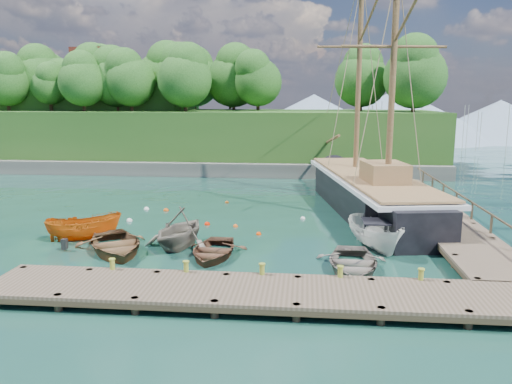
% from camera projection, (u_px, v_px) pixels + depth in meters
% --- Properties ---
extents(ground, '(160.00, 160.00, 0.00)m').
position_uv_depth(ground, '(231.00, 249.00, 24.63)').
color(ground, '#12372F').
rests_on(ground, ground).
extents(dock_near, '(20.00, 3.20, 1.10)m').
position_uv_depth(dock_near, '(259.00, 292.00, 18.00)').
color(dock_near, '#4D4031').
rests_on(dock_near, ground).
extents(dock_east, '(3.20, 24.00, 1.10)m').
position_uv_depth(dock_east, '(435.00, 213.00, 30.28)').
color(dock_east, '#4D4031').
rests_on(dock_east, ground).
extents(bollard_0, '(0.26, 0.26, 0.45)m').
position_uv_depth(bollard_0, '(113.00, 283.00, 20.03)').
color(bollard_0, olive).
rests_on(bollard_0, ground).
extents(bollard_1, '(0.26, 0.26, 0.45)m').
position_uv_depth(bollard_1, '(187.00, 286.00, 19.74)').
color(bollard_1, olive).
rests_on(bollard_1, ground).
extents(bollard_2, '(0.26, 0.26, 0.45)m').
position_uv_depth(bollard_2, '(262.00, 289.00, 19.45)').
color(bollard_2, olive).
rests_on(bollard_2, ground).
extents(bollard_3, '(0.26, 0.26, 0.45)m').
position_uv_depth(bollard_3, '(340.00, 292.00, 19.16)').
color(bollard_3, olive).
rests_on(bollard_3, ground).
extents(bollard_4, '(0.26, 0.26, 0.45)m').
position_uv_depth(bollard_4, '(420.00, 295.00, 18.87)').
color(bollard_4, olive).
rests_on(bollard_4, ground).
extents(rowboat_0, '(5.46, 5.98, 1.01)m').
position_uv_depth(rowboat_0, '(116.00, 252.00, 24.10)').
color(rowboat_0, brown).
rests_on(rowboat_0, ground).
extents(rowboat_1, '(4.46, 4.85, 2.14)m').
position_uv_depth(rowboat_1, '(180.00, 247.00, 24.87)').
color(rowboat_1, '#70685B').
rests_on(rowboat_1, ground).
extents(rowboat_2, '(3.06, 4.16, 0.84)m').
position_uv_depth(rowboat_2, '(213.00, 257.00, 23.42)').
color(rowboat_2, '#523322').
rests_on(rowboat_2, ground).
extents(rowboat_3, '(3.37, 4.58, 0.92)m').
position_uv_depth(rowboat_3, '(352.00, 270.00, 21.54)').
color(rowboat_3, '#6B6158').
rests_on(rowboat_3, ground).
extents(motorboat_orange, '(4.12, 2.74, 1.49)m').
position_uv_depth(motorboat_orange, '(85.00, 240.00, 26.24)').
color(motorboat_orange, '#C2590F').
rests_on(motorboat_orange, ground).
extents(cabin_boat_white, '(3.10, 4.70, 1.70)m').
position_uv_depth(cabin_boat_white, '(375.00, 249.00, 24.54)').
color(cabin_boat_white, silver).
rests_on(cabin_boat_white, ground).
extents(schooner, '(7.53, 25.63, 18.54)m').
position_uv_depth(schooner, '(369.00, 195.00, 32.97)').
color(schooner, black).
rests_on(schooner, ground).
extents(mooring_buoy_0, '(0.35, 0.35, 0.35)m').
position_uv_depth(mooring_buoy_0, '(129.00, 221.00, 30.14)').
color(mooring_buoy_0, silver).
rests_on(mooring_buoy_0, ground).
extents(mooring_buoy_1, '(0.33, 0.33, 0.33)m').
position_uv_depth(mooring_buoy_1, '(207.00, 225.00, 29.30)').
color(mooring_buoy_1, '#F81E00').
rests_on(mooring_buoy_1, ground).
extents(mooring_buoy_2, '(0.28, 0.28, 0.28)m').
position_uv_depth(mooring_buoy_2, '(235.00, 227.00, 28.85)').
color(mooring_buoy_2, '#E05515').
rests_on(mooring_buoy_2, ground).
extents(mooring_buoy_3, '(0.29, 0.29, 0.29)m').
position_uv_depth(mooring_buoy_3, '(303.00, 219.00, 30.68)').
color(mooring_buoy_3, silver).
rests_on(mooring_buoy_3, ground).
extents(mooring_buoy_4, '(0.35, 0.35, 0.35)m').
position_uv_depth(mooring_buoy_4, '(166.00, 211.00, 32.91)').
color(mooring_buoy_4, '#D24D0F').
rests_on(mooring_buoy_4, ground).
extents(mooring_buoy_5, '(0.27, 0.27, 0.27)m').
position_uv_depth(mooring_buoy_5, '(227.00, 203.00, 35.39)').
color(mooring_buoy_5, orange).
rests_on(mooring_buoy_5, ground).
extents(mooring_buoy_6, '(0.35, 0.35, 0.35)m').
position_uv_depth(mooring_buoy_6, '(146.00, 210.00, 33.28)').
color(mooring_buoy_6, silver).
rests_on(mooring_buoy_6, ground).
extents(mooring_buoy_7, '(0.29, 0.29, 0.29)m').
position_uv_depth(mooring_buoy_7, '(259.00, 235.00, 27.18)').
color(mooring_buoy_7, '#FB3C01').
rests_on(mooring_buoy_7, ground).
extents(headland, '(51.00, 19.31, 12.90)m').
position_uv_depth(headland, '(158.00, 114.00, 55.52)').
color(headland, '#474744').
rests_on(headland, ground).
extents(distant_ridge, '(117.00, 40.00, 10.00)m').
position_uv_depth(distant_ridge, '(310.00, 114.00, 91.85)').
color(distant_ridge, '#728CA5').
rests_on(distant_ridge, ground).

